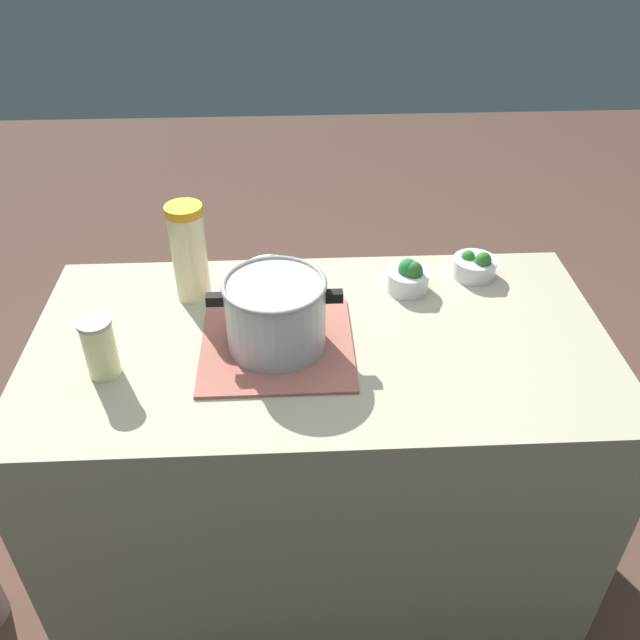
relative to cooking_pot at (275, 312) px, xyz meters
name	(u,v)px	position (x,y,z in m)	size (l,w,h in m)	color
ground_plane	(320,557)	(-0.10, -0.03, -0.97)	(8.00, 8.00, 0.00)	brown
counter_slab	(320,463)	(-0.10, -0.03, -0.53)	(1.36, 0.71, 0.87)	#ABA488
dish_cloth	(277,344)	(0.00, 0.00, -0.09)	(0.35, 0.35, 0.01)	#A86053
cooking_pot	(275,312)	(0.00, 0.00, 0.00)	(0.30, 0.23, 0.17)	#B7B7BC
lemonade_pitcher	(189,252)	(0.21, -0.22, 0.03)	(0.09, 0.09, 0.25)	#F2E8A9
mason_jar	(100,348)	(0.37, 0.08, -0.02)	(0.07, 0.07, 0.14)	beige
broccoli_bowl_front	(408,278)	(-0.34, -0.22, -0.06)	(0.11, 0.11, 0.09)	silver
broccoli_bowl_center	(475,266)	(-0.52, -0.28, -0.07)	(0.11, 0.11, 0.08)	silver
broccoli_bowl_back	(269,271)	(0.02, -0.28, -0.07)	(0.12, 0.12, 0.07)	silver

